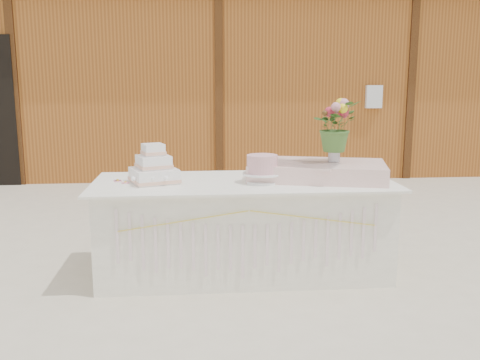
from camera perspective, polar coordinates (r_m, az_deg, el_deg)
The scene contains 9 objects.
ground at distance 4.50m, azimuth 0.33°, elevation -9.76°, with size 80.00×80.00×0.00m, color beige.
barn at distance 10.20m, azimuth -2.87°, elevation 11.33°, with size 12.60×4.60×3.30m.
cake_table at distance 4.38m, azimuth 0.35°, elevation -5.03°, with size 2.40×1.00×0.77m.
wedding_cake at distance 4.26m, azimuth -9.18°, elevation 1.12°, with size 0.44×0.44×0.31m.
pink_cake_stand at distance 4.20m, azimuth 2.37°, elevation 1.36°, with size 0.31×0.31×0.22m.
satin_runner at distance 4.41m, azimuth 8.24°, elevation 1.00°, with size 1.08×0.63×0.14m, color #FFD5CD.
flower_vase at distance 4.46m, azimuth 10.00°, elevation 2.80°, with size 0.10×0.10×0.13m, color #AAAAAF.
bouquet at distance 4.43m, azimuth 10.12°, elevation 6.30°, with size 0.37×0.32×0.41m, color #3C6528.
loose_flowers at distance 4.39m, azimuth -12.77°, elevation -0.02°, with size 0.13×0.31×0.02m, color pink, non-canonical shape.
Camera 1 is at (-0.39, -4.20, 1.58)m, focal length 40.00 mm.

